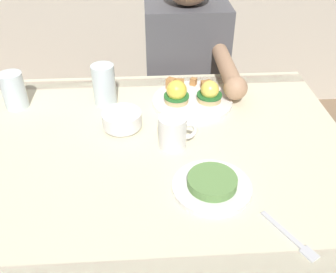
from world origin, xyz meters
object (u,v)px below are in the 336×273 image
(dining_table, at_px, (147,176))
(eggs_benedict_plate, at_px, (192,96))
(coffee_mug, at_px, (173,131))
(water_glass_near, at_px, (104,88))
(fork, at_px, (291,238))
(fruit_bowl, at_px, (122,120))
(diner_person, at_px, (187,78))
(water_glass_far, at_px, (14,92))
(side_plate, at_px, (212,184))

(dining_table, height_order, eggs_benedict_plate, eggs_benedict_plate)
(eggs_benedict_plate, xyz_separation_m, coffee_mug, (-0.08, -0.23, 0.03))
(dining_table, relative_size, water_glass_near, 8.69)
(fork, bearing_deg, dining_table, 132.80)
(fork, height_order, water_glass_near, water_glass_near)
(fruit_bowl, height_order, fork, fruit_bowl)
(eggs_benedict_plate, bearing_deg, diner_person, 85.78)
(fruit_bowl, distance_m, coffee_mug, 0.18)
(water_glass_far, relative_size, side_plate, 0.60)
(fork, xyz_separation_m, diner_person, (-0.13, 0.94, -0.09))
(eggs_benedict_plate, bearing_deg, fork, -75.26)
(dining_table, xyz_separation_m, side_plate, (0.16, -0.17, 0.12))
(side_plate, distance_m, diner_person, 0.78)
(fork, relative_size, diner_person, 0.13)
(water_glass_far, height_order, diner_person, diner_person)
(fruit_bowl, xyz_separation_m, water_glass_far, (-0.36, 0.15, 0.02))
(fruit_bowl, height_order, diner_person, diner_person)
(dining_table, height_order, side_plate, side_plate)
(coffee_mug, height_order, side_plate, coffee_mug)
(water_glass_far, xyz_separation_m, side_plate, (0.59, -0.43, -0.04))
(coffee_mug, height_order, water_glass_far, water_glass_far)
(fruit_bowl, xyz_separation_m, fork, (0.38, -0.45, -0.03))
(dining_table, bearing_deg, water_glass_near, 116.42)
(water_glass_near, height_order, side_plate, water_glass_near)
(fruit_bowl, distance_m, diner_person, 0.57)
(side_plate, bearing_deg, diner_person, 88.36)
(eggs_benedict_plate, relative_size, water_glass_near, 1.96)
(dining_table, xyz_separation_m, water_glass_near, (-0.13, 0.26, 0.17))
(dining_table, bearing_deg, eggs_benedict_plate, 56.75)
(water_glass_near, bearing_deg, fork, -53.53)
(dining_table, height_order, fruit_bowl, fruit_bowl)
(fruit_bowl, height_order, side_plate, fruit_bowl)
(dining_table, bearing_deg, side_plate, -46.48)
(coffee_mug, bearing_deg, eggs_benedict_plate, 71.30)
(dining_table, distance_m, diner_person, 0.63)
(eggs_benedict_plate, bearing_deg, water_glass_far, 178.73)
(coffee_mug, bearing_deg, side_plate, -65.70)
(dining_table, bearing_deg, water_glass_far, 148.74)
(eggs_benedict_plate, distance_m, water_glass_near, 0.29)
(eggs_benedict_plate, bearing_deg, side_plate, -89.42)
(dining_table, relative_size, side_plate, 6.00)
(dining_table, distance_m, fruit_bowl, 0.19)
(fruit_bowl, xyz_separation_m, water_glass_near, (-0.06, 0.15, 0.03))
(water_glass_far, xyz_separation_m, diner_person, (0.61, 0.34, -0.14))
(water_glass_far, bearing_deg, eggs_benedict_plate, -1.27)
(water_glass_far, bearing_deg, fruit_bowl, -22.57)
(water_glass_near, distance_m, side_plate, 0.53)
(eggs_benedict_plate, height_order, fork, eggs_benedict_plate)
(eggs_benedict_plate, height_order, water_glass_far, water_glass_far)
(fork, bearing_deg, side_plate, 132.02)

